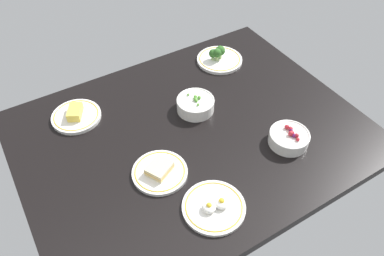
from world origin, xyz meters
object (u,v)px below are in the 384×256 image
Objects in this scene: bowl_berries at (289,138)px; plate_eggs at (214,207)px; plate_broccoli at (219,58)px; plate_cheese at (76,116)px; bowl_peas at (195,104)px; plate_sandwich at (160,171)px.

plate_eggs is (-41.27, -9.89, -1.76)cm from bowl_berries.
plate_broccoli is 83.91cm from plate_eggs.
plate_broccoli is at bearing 1.74° from plate_cheese.
bowl_peas is 49.27cm from plate_eggs.
bowl_peas is at bearing -25.45° from plate_cheese.
bowl_peas reaches higher than plate_sandwich.
plate_cheese reaches higher than plate_eggs.
bowl_berries is at bearing 13.48° from plate_eggs.
plate_broccoli reaches higher than plate_sandwich.
plate_eggs is at bearing -69.48° from plate_cheese.
plate_broccoli reaches higher than plate_eggs.
plate_cheese is 86.92cm from bowl_berries.
bowl_berries is 40.81cm from bowl_peas.
plate_cheese is 70.81cm from plate_eggs.
plate_eggs is (-48.40, -68.54, -1.09)cm from plate_broccoli.
plate_sandwich is 0.92× the size of plate_broccoli.
plate_cheese is 0.94× the size of plate_eggs.
bowl_peas is at bearing 37.69° from plate_sandwich.
bowl_berries reaches higher than plate_eggs.
plate_cheese is at bearing 139.51° from bowl_berries.
plate_sandwich is at bearing -69.80° from plate_cheese.
plate_cheese is 49.94cm from bowl_peas.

